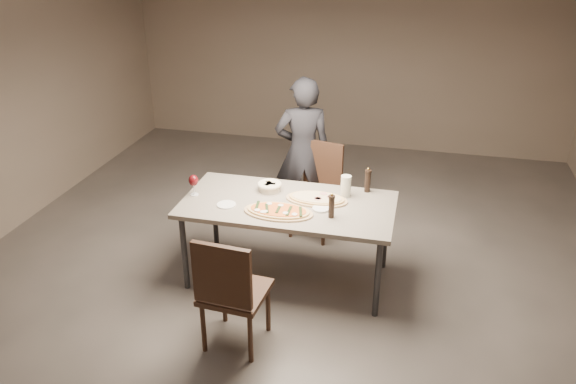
% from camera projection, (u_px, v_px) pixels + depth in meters
% --- Properties ---
extents(room, '(7.00, 7.00, 7.00)m').
position_uv_depth(room, '(288.00, 130.00, 4.48)').
color(room, '#5E5651').
rests_on(room, ground).
extents(dining_table, '(1.80, 0.90, 0.75)m').
position_uv_depth(dining_table, '(288.00, 209.00, 4.79)').
color(dining_table, gray).
rests_on(dining_table, ground).
extents(zucchini_pizza, '(0.58, 0.32, 0.05)m').
position_uv_depth(zucchini_pizza, '(278.00, 211.00, 4.58)').
color(zucchini_pizza, tan).
rests_on(zucchini_pizza, dining_table).
extents(ham_pizza, '(0.53, 0.30, 0.04)m').
position_uv_depth(ham_pizza, '(317.00, 199.00, 4.79)').
color(ham_pizza, tan).
rests_on(ham_pizza, dining_table).
extents(bread_basket, '(0.22, 0.22, 0.08)m').
position_uv_depth(bread_basket, '(270.00, 186.00, 4.96)').
color(bread_basket, beige).
rests_on(bread_basket, dining_table).
extents(oil_dish, '(0.14, 0.14, 0.02)m').
position_uv_depth(oil_dish, '(321.00, 209.00, 4.64)').
color(oil_dish, white).
rests_on(oil_dish, dining_table).
extents(pepper_mill_left, '(0.05, 0.05, 0.21)m').
position_uv_depth(pepper_mill_left, '(331.00, 206.00, 4.48)').
color(pepper_mill_left, black).
rests_on(pepper_mill_left, dining_table).
extents(pepper_mill_right, '(0.06, 0.06, 0.23)m').
position_uv_depth(pepper_mill_right, '(368.00, 180.00, 4.91)').
color(pepper_mill_right, black).
rests_on(pepper_mill_right, dining_table).
extents(carafe, '(0.09, 0.09, 0.19)m').
position_uv_depth(carafe, '(346.00, 186.00, 4.84)').
color(carafe, silver).
rests_on(carafe, dining_table).
extents(wine_glass, '(0.08, 0.08, 0.19)m').
position_uv_depth(wine_glass, '(193.00, 181.00, 4.84)').
color(wine_glass, silver).
rests_on(wine_glass, dining_table).
extents(side_plate, '(0.16, 0.16, 0.01)m').
position_uv_depth(side_plate, '(226.00, 205.00, 4.71)').
color(side_plate, white).
rests_on(side_plate, dining_table).
extents(chair_near, '(0.49, 0.49, 0.96)m').
position_uv_depth(chair_near, '(230.00, 288.00, 4.00)').
color(chair_near, '#3A2418').
rests_on(chair_near, ground).
extents(chair_far, '(0.53, 0.53, 0.93)m').
position_uv_depth(chair_far, '(318.00, 184.00, 5.65)').
color(chair_far, '#3A2418').
rests_on(chair_far, ground).
extents(diner, '(0.66, 0.53, 1.57)m').
position_uv_depth(diner, '(303.00, 152.00, 5.73)').
color(diner, black).
rests_on(diner, ground).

